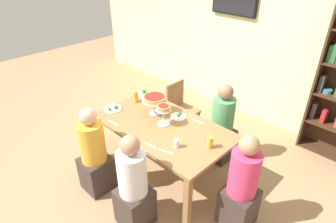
% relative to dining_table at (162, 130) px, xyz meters
% --- Properties ---
extents(ground_plane, '(12.00, 12.00, 0.00)m').
position_rel_dining_table_xyz_m(ground_plane, '(0.00, 0.00, -0.66)').
color(ground_plane, '#9E7A56').
extents(rear_partition, '(8.00, 0.12, 2.80)m').
position_rel_dining_table_xyz_m(rear_partition, '(0.00, 2.20, 0.74)').
color(rear_partition, beige).
rests_on(rear_partition, ground_plane).
extents(dining_table, '(1.74, 0.98, 0.74)m').
position_rel_dining_table_xyz_m(dining_table, '(0.00, 0.00, 0.00)').
color(dining_table, olive).
rests_on(dining_table, ground_plane).
extents(diner_far_right, '(0.34, 0.34, 1.15)m').
position_rel_dining_table_xyz_m(diner_far_right, '(0.37, 0.77, -0.17)').
color(diner_far_right, '#382D28').
rests_on(diner_far_right, ground_plane).
extents(diner_head_east, '(0.34, 0.34, 1.15)m').
position_rel_dining_table_xyz_m(diner_head_east, '(1.17, -0.00, -0.17)').
color(diner_head_east, '#382D28').
rests_on(diner_head_east, ground_plane).
extents(diner_near_right, '(0.34, 0.34, 1.15)m').
position_rel_dining_table_xyz_m(diner_near_right, '(0.37, -0.79, -0.17)').
color(diner_near_right, '#382D28').
rests_on(diner_near_right, ground_plane).
extents(diner_near_left, '(0.34, 0.34, 1.15)m').
position_rel_dining_table_xyz_m(diner_near_left, '(-0.36, -0.79, -0.17)').
color(diner_near_left, '#382D28').
rests_on(diner_near_left, ground_plane).
extents(chair_far_left, '(0.40, 0.40, 0.87)m').
position_rel_dining_table_xyz_m(chair_far_left, '(-0.45, 0.82, -0.17)').
color(chair_far_left, olive).
rests_on(chair_far_left, ground_plane).
extents(deep_dish_pizza_stand, '(0.33, 0.33, 0.25)m').
position_rel_dining_table_xyz_m(deep_dish_pizza_stand, '(-0.27, 0.13, 0.29)').
color(deep_dish_pizza_stand, silver).
rests_on(deep_dish_pizza_stand, dining_table).
extents(personal_pizza_stand, '(0.20, 0.20, 0.27)m').
position_rel_dining_table_xyz_m(personal_pizza_stand, '(0.00, 0.02, 0.28)').
color(personal_pizza_stand, silver).
rests_on(personal_pizza_stand, dining_table).
extents(salad_plate_near_diner, '(0.25, 0.25, 0.07)m').
position_rel_dining_table_xyz_m(salad_plate_near_diner, '(-0.75, -0.20, 0.10)').
color(salad_plate_near_diner, white).
rests_on(salad_plate_near_diner, dining_table).
extents(salad_plate_far_diner, '(0.21, 0.21, 0.07)m').
position_rel_dining_table_xyz_m(salad_plate_far_diner, '(-0.78, 0.38, 0.10)').
color(salad_plate_far_diner, white).
rests_on(salad_plate_far_diner, dining_table).
extents(salad_plate_spare, '(0.21, 0.21, 0.06)m').
position_rel_dining_table_xyz_m(salad_plate_spare, '(0.02, 0.28, 0.10)').
color(salad_plate_spare, white).
rests_on(salad_plate_spare, dining_table).
extents(beer_glass_amber_tall, '(0.07, 0.07, 0.14)m').
position_rel_dining_table_xyz_m(beer_glass_amber_tall, '(0.69, 0.05, 0.15)').
color(beer_glass_amber_tall, gold).
rests_on(beer_glass_amber_tall, dining_table).
extents(beer_glass_amber_short, '(0.08, 0.08, 0.17)m').
position_rel_dining_table_xyz_m(beer_glass_amber_short, '(-0.69, 0.15, 0.17)').
color(beer_glass_amber_short, gold).
rests_on(beer_glass_amber_short, dining_table).
extents(water_glass_clear_near, '(0.06, 0.06, 0.10)m').
position_rel_dining_table_xyz_m(water_glass_clear_near, '(0.43, -0.20, 0.13)').
color(water_glass_clear_near, white).
rests_on(water_glass_clear_near, dining_table).
extents(cutlery_fork_near, '(0.18, 0.03, 0.00)m').
position_rel_dining_table_xyz_m(cutlery_fork_near, '(-0.46, -0.40, 0.08)').
color(cutlery_fork_near, silver).
rests_on(cutlery_fork_near, dining_table).
extents(cutlery_knife_near, '(0.18, 0.03, 0.00)m').
position_rel_dining_table_xyz_m(cutlery_knife_near, '(0.21, -0.39, 0.08)').
color(cutlery_knife_near, silver).
rests_on(cutlery_knife_near, dining_table).
extents(cutlery_fork_far, '(0.18, 0.06, 0.00)m').
position_rel_dining_table_xyz_m(cutlery_fork_far, '(0.40, -0.34, 0.08)').
color(cutlery_fork_far, silver).
rests_on(cutlery_fork_far, dining_table).
extents(cutlery_knife_far, '(0.18, 0.04, 0.00)m').
position_rel_dining_table_xyz_m(cutlery_knife_far, '(0.26, 0.37, 0.08)').
color(cutlery_knife_far, silver).
rests_on(cutlery_knife_far, dining_table).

